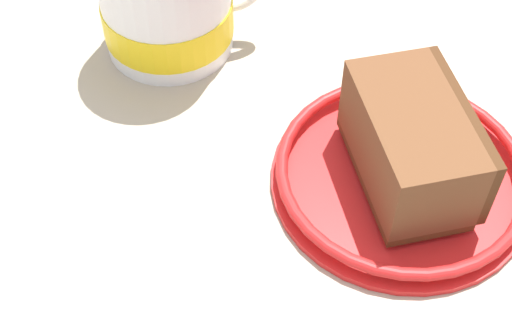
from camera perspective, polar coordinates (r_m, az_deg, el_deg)
ground_plane at (r=53.89cm, az=4.32°, el=1.63°), size 128.53×128.53×2.31cm
small_plate at (r=49.92cm, az=11.10°, el=-1.14°), size 17.27×17.27×1.81cm
cake_slice at (r=47.65cm, az=11.96°, el=1.26°), size 11.82×12.03×5.98cm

